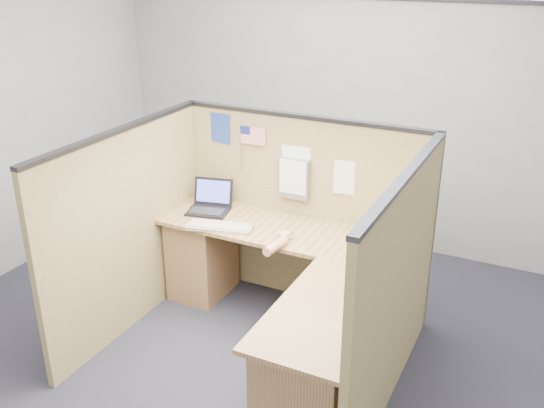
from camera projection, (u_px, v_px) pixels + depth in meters
The scene contains 13 objects.
floor at pixel (244, 361), 4.23m from camera, with size 5.00×5.00×0.00m, color black.
wall_back at pixel (359, 98), 5.54m from camera, with size 5.00×5.00×0.00m, color gray.
cubicle_partitions at pixel (271, 238), 4.28m from camera, with size 2.06×1.83×1.53m.
l_desk at pixel (285, 299), 4.24m from camera, with size 1.95×1.75×0.73m.
laptop at pixel (212, 203), 4.83m from camera, with size 0.36×0.37×0.23m.
keyboard at pixel (220, 227), 4.52m from camera, with size 0.51×0.29×0.03m.
mouse at pixel (285, 237), 4.35m from camera, with size 0.10×0.06×0.04m, color silver.
hand_forearm at pixel (279, 242), 4.23m from camera, with size 0.10×0.35×0.07m.
blue_poster at pixel (220, 128), 4.80m from camera, with size 0.18×0.00×0.24m, color #203C93.
american_flag at pixel (250, 137), 4.69m from camera, with size 0.22×0.01×0.38m.
file_holder at pixel (294, 178), 4.63m from camera, with size 0.25×0.05×0.32m.
paper_left at pixel (296, 165), 4.61m from camera, with size 0.23×0.00×0.30m, color white.
paper_right at pixel (347, 178), 4.45m from camera, with size 0.20×0.00×0.26m, color white.
Camera 1 is at (1.72, -3.02, 2.65)m, focal length 40.00 mm.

